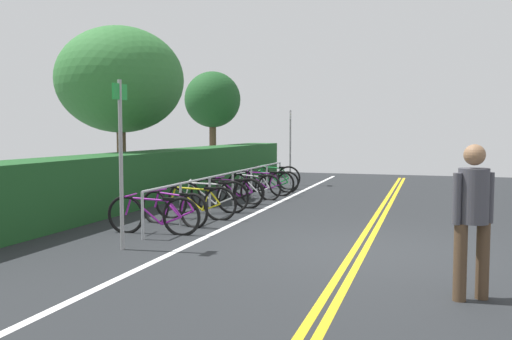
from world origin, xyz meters
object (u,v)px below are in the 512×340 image
at_px(bicycle_2, 195,202).
at_px(bicycle_6, 253,186).
at_px(bike_rack, 233,180).
at_px(tree_far_right, 213,100).
at_px(bicycle_7, 263,183).
at_px(bicycle_9, 274,177).
at_px(bicycle_1, 174,208).
at_px(bicycle_5, 234,191).
at_px(bicycle_0, 153,215).
at_px(bicycle_4, 227,193).
at_px(bicycle_8, 272,182).
at_px(bicycle_3, 209,197).
at_px(sign_post_far, 290,141).
at_px(tree_mid, 120,80).
at_px(pedestrian, 473,211).
at_px(sign_post_near, 121,150).

height_order(bicycle_2, bicycle_6, bicycle_2).
relative_size(bike_rack, tree_far_right, 2.09).
relative_size(bicycle_7, bicycle_9, 1.02).
distance_m(bike_rack, bicycle_1, 2.95).
distance_m(bicycle_5, bicycle_7, 1.72).
bearing_deg(bicycle_5, bicycle_6, -12.25).
bearing_deg(bicycle_1, bicycle_0, -176.57).
xyz_separation_m(bicycle_4, bicycle_8, (3.48, -0.10, -0.04)).
bearing_deg(bike_rack, tree_far_right, 25.48).
height_order(bicycle_5, bicycle_8, bicycle_5).
distance_m(bicycle_3, sign_post_far, 6.56).
relative_size(tree_mid, tree_far_right, 1.10).
relative_size(bicycle_3, bicycle_8, 1.08).
relative_size(bicycle_0, bicycle_1, 1.09).
distance_m(bicycle_8, tree_mid, 5.18).
height_order(bicycle_5, tree_far_right, tree_far_right).
bearing_deg(sign_post_far, bicycle_3, 178.03).
height_order(bicycle_4, sign_post_far, sign_post_far).
height_order(bicycle_2, bicycle_4, bicycle_4).
bearing_deg(pedestrian, bike_rack, 39.18).
xyz_separation_m(bicycle_2, bicycle_9, (6.09, 0.04, 0.02)).
bearing_deg(bicycle_0, tree_far_right, 17.50).
height_order(bicycle_8, tree_mid, tree_mid).
bearing_deg(tree_far_right, bicycle_2, -159.58).
bearing_deg(bicycle_8, bicycle_1, 177.64).
xyz_separation_m(bicycle_1, bicycle_4, (2.49, -0.15, 0.03)).
bearing_deg(pedestrian, bicycle_2, 51.63).
relative_size(bike_rack, bicycle_8, 5.47).
bearing_deg(sign_post_near, pedestrian, -101.65).
distance_m(sign_post_near, tree_far_right, 13.74).
xyz_separation_m(bicycle_4, bicycle_5, (0.85, 0.13, -0.04)).
distance_m(sign_post_far, tree_far_right, 5.05).
relative_size(bike_rack, bicycle_6, 5.32).
relative_size(bicycle_5, sign_post_far, 0.66).
bearing_deg(bicycle_0, bicycle_1, 3.43).
relative_size(bicycle_1, sign_post_far, 0.64).
height_order(bike_rack, bicycle_8, bike_rack).
bearing_deg(bicycle_7, bicycle_9, 5.85).
bearing_deg(tree_far_right, bicycle_7, -146.25).
height_order(bicycle_3, bicycle_4, same).
bearing_deg(bicycle_2, pedestrian, -128.37).
xyz_separation_m(sign_post_near, tree_mid, (5.65, 3.49, 1.64)).
distance_m(bicycle_7, sign_post_near, 7.33).
relative_size(bicycle_2, sign_post_far, 0.72).
bearing_deg(tree_mid, bicycle_9, -44.34).
xyz_separation_m(bicycle_4, sign_post_near, (-4.68, -0.06, 1.18)).
relative_size(bicycle_7, sign_post_near, 0.67).
height_order(bicycle_4, bicycle_8, bicycle_4).
bearing_deg(bicycle_0, bicycle_4, -1.52).
relative_size(bicycle_1, bicycle_9, 0.94).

